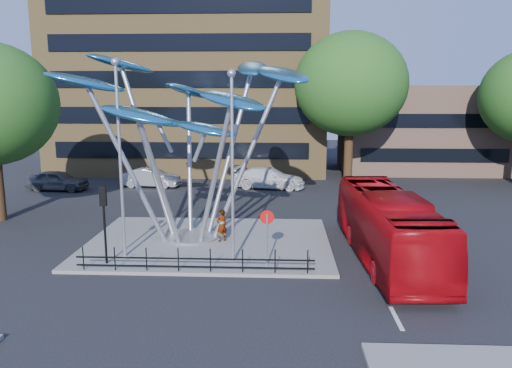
# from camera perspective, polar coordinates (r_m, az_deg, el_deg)

# --- Properties ---
(ground) EXTENTS (120.00, 120.00, 0.00)m
(ground) POSITION_cam_1_polar(r_m,az_deg,el_deg) (19.62, -4.93, -12.11)
(ground) COLOR black
(ground) RESTS_ON ground
(traffic_island) EXTENTS (12.00, 9.00, 0.15)m
(traffic_island) POSITION_cam_1_polar(r_m,az_deg,el_deg) (25.32, -5.39, -6.64)
(traffic_island) COLOR slate
(traffic_island) RESTS_ON ground
(brick_tower) EXTENTS (25.00, 15.00, 30.00)m
(brick_tower) POSITION_cam_1_polar(r_m,az_deg,el_deg) (51.18, -7.26, 18.91)
(brick_tower) COLOR olive
(brick_tower) RESTS_ON ground
(low_building_near) EXTENTS (15.00, 8.00, 8.00)m
(low_building_near) POSITION_cam_1_polar(r_m,az_deg,el_deg) (49.92, 18.51, 5.99)
(low_building_near) COLOR tan
(low_building_near) RESTS_ON ground
(tree_right) EXTENTS (8.80, 8.80, 12.11)m
(tree_right) POSITION_cam_1_polar(r_m,az_deg,el_deg) (40.30, 10.77, 11.12)
(tree_right) COLOR black
(tree_right) RESTS_ON ground
(leaf_sculpture) EXTENTS (12.72, 9.54, 9.51)m
(leaf_sculpture) POSITION_cam_1_polar(r_m,az_deg,el_deg) (25.04, -7.89, 8.93)
(leaf_sculpture) COLOR #9EA0A5
(leaf_sculpture) RESTS_ON traffic_island
(street_lamp_left) EXTENTS (0.36, 0.36, 8.80)m
(street_lamp_left) POSITION_cam_1_polar(r_m,az_deg,el_deg) (22.65, -15.35, 4.64)
(street_lamp_left) COLOR #9EA0A5
(street_lamp_left) RESTS_ON traffic_island
(street_lamp_right) EXTENTS (0.36, 0.36, 8.30)m
(street_lamp_right) POSITION_cam_1_polar(r_m,az_deg,el_deg) (21.17, -2.73, 3.90)
(street_lamp_right) COLOR #9EA0A5
(street_lamp_right) RESTS_ON traffic_island
(traffic_light_island) EXTENTS (0.28, 0.18, 3.42)m
(traffic_light_island) POSITION_cam_1_polar(r_m,az_deg,el_deg) (22.32, -17.02, -2.68)
(traffic_light_island) COLOR black
(traffic_light_island) RESTS_ON traffic_island
(no_entry_sign_island) EXTENTS (0.60, 0.10, 2.45)m
(no_entry_sign_island) POSITION_cam_1_polar(r_m,az_deg,el_deg) (21.24, 1.27, -5.10)
(no_entry_sign_island) COLOR #9EA0A5
(no_entry_sign_island) RESTS_ON traffic_island
(pedestrian_railing_front) EXTENTS (10.00, 0.06, 1.00)m
(pedestrian_railing_front) POSITION_cam_1_polar(r_m,az_deg,el_deg) (21.14, -7.06, -8.85)
(pedestrian_railing_front) COLOR black
(pedestrian_railing_front) RESTS_ON traffic_island
(red_bus) EXTENTS (3.18, 11.39, 3.14)m
(red_bus) POSITION_cam_1_polar(r_m,az_deg,el_deg) (23.29, 14.79, -4.66)
(red_bus) COLOR #A5070E
(red_bus) RESTS_ON ground
(pedestrian) EXTENTS (0.71, 0.68, 1.64)m
(pedestrian) POSITION_cam_1_polar(r_m,az_deg,el_deg) (24.96, -3.94, -4.74)
(pedestrian) COLOR gray
(pedestrian) RESTS_ON traffic_island
(parked_car_left) EXTENTS (4.71, 2.14, 1.57)m
(parked_car_left) POSITION_cam_1_polar(r_m,az_deg,el_deg) (41.19, -21.73, 0.39)
(parked_car_left) COLOR #43464B
(parked_car_left) RESTS_ON ground
(parked_car_mid) EXTENTS (4.76, 2.10, 1.52)m
(parked_car_mid) POSITION_cam_1_polar(r_m,az_deg,el_deg) (40.47, -11.91, 0.72)
(parked_car_mid) COLOR #B4B6BC
(parked_car_mid) RESTS_ON ground
(parked_car_right) EXTENTS (5.90, 3.10, 1.63)m
(parked_car_right) POSITION_cam_1_polar(r_m,az_deg,el_deg) (39.14, 1.50, 0.70)
(parked_car_right) COLOR silver
(parked_car_right) RESTS_ON ground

